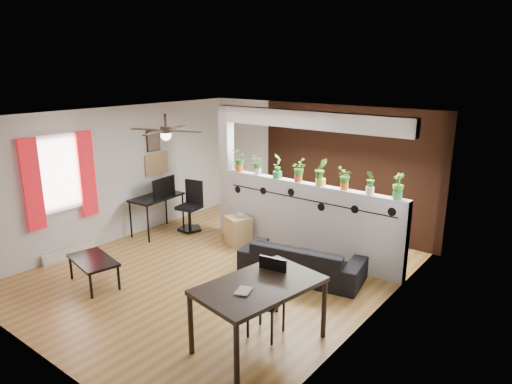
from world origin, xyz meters
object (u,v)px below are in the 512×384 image
(potted_plant_2, at_px, (278,165))
(potted_plant_3, at_px, (298,170))
(potted_plant_5, at_px, (345,178))
(potted_plant_6, at_px, (371,182))
(potted_plant_1, at_px, (258,164))
(sofa, at_px, (302,261))
(office_chair, at_px, (191,209))
(folding_chair, at_px, (269,290))
(potted_plant_0, at_px, (239,160))
(ceiling_fan, at_px, (166,132))
(computer_desk, at_px, (157,200))
(dining_table, at_px, (259,290))
(potted_plant_7, at_px, (398,185))
(cube_shelf, at_px, (238,230))
(coffee_table, at_px, (93,262))
(cup, at_px, (240,215))
(potted_plant_4, at_px, (321,171))

(potted_plant_2, height_order, potted_plant_3, potted_plant_2)
(potted_plant_5, bearing_deg, potted_plant_6, -0.00)
(potted_plant_1, xyz_separation_m, potted_plant_2, (0.45, 0.00, 0.04))
(potted_plant_2, bearing_deg, sofa, -36.89)
(office_chair, relative_size, folding_chair, 1.03)
(potted_plant_0, distance_m, potted_plant_6, 2.71)
(ceiling_fan, bearing_deg, computer_desk, 147.47)
(ceiling_fan, bearing_deg, potted_plant_6, 33.41)
(potted_plant_3, bearing_deg, potted_plant_2, 180.00)
(potted_plant_0, height_order, dining_table, potted_plant_0)
(potted_plant_7, distance_m, cube_shelf, 3.22)
(potted_plant_5, bearing_deg, potted_plant_3, 180.00)
(coffee_table, bearing_deg, folding_chair, 11.86)
(cube_shelf, distance_m, computer_desk, 1.83)
(sofa, relative_size, dining_table, 1.15)
(cup, distance_m, office_chair, 1.34)
(coffee_table, bearing_deg, potted_plant_1, 73.26)
(potted_plant_3, height_order, folding_chair, potted_plant_3)
(cube_shelf, distance_m, coffee_table, 2.78)
(ceiling_fan, distance_m, potted_plant_3, 2.39)
(office_chair, bearing_deg, folding_chair, -30.43)
(folding_chair, bearing_deg, potted_plant_1, 130.22)
(ceiling_fan, bearing_deg, potted_plant_1, 75.32)
(potted_plant_0, bearing_deg, sofa, -22.07)
(dining_table, height_order, coffee_table, dining_table)
(potted_plant_1, relative_size, potted_plant_2, 0.82)
(potted_plant_3, bearing_deg, ceiling_fan, -127.36)
(potted_plant_4, bearing_deg, sofa, -78.78)
(potted_plant_0, relative_size, office_chair, 0.39)
(potted_plant_2, xyz_separation_m, sofa, (1.06, -0.80, -1.31))
(potted_plant_2, bearing_deg, dining_table, -58.52)
(potted_plant_4, bearing_deg, potted_plant_3, 180.00)
(potted_plant_3, xyz_separation_m, dining_table, (1.22, -2.73, -0.82))
(ceiling_fan, bearing_deg, cup, 78.35)
(potted_plant_2, relative_size, potted_plant_4, 0.96)
(potted_plant_2, relative_size, cup, 3.42)
(potted_plant_2, bearing_deg, potted_plant_4, 0.00)
(sofa, bearing_deg, potted_plant_6, -143.90)
(computer_desk, bearing_deg, potted_plant_7, 10.70)
(sofa, relative_size, coffee_table, 1.89)
(potted_plant_0, relative_size, potted_plant_2, 0.89)
(folding_chair, xyz_separation_m, coffee_table, (-2.95, -0.62, -0.20))
(potted_plant_1, bearing_deg, potted_plant_6, -0.00)
(ceiling_fan, bearing_deg, dining_table, -19.73)
(cube_shelf, relative_size, computer_desk, 0.49)
(potted_plant_2, xyz_separation_m, potted_plant_6, (1.81, -0.00, -0.03))
(ceiling_fan, distance_m, cube_shelf, 2.52)
(potted_plant_6, distance_m, cup, 2.63)
(potted_plant_0, xyz_separation_m, potted_plant_6, (2.71, -0.00, -0.01))
(ceiling_fan, xyz_separation_m, coffee_table, (-0.44, -1.23, -1.93))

